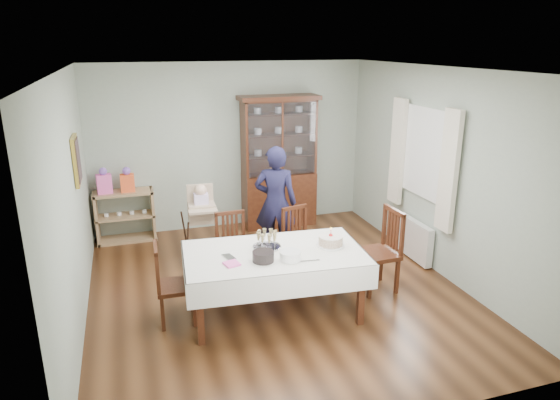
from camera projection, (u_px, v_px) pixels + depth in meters
name	position (u px, v px, depth m)	size (l,w,h in m)	color
floor	(276.00, 289.00, 6.31)	(5.00, 5.00, 0.00)	#593319
room_shell	(263.00, 149.00, 6.27)	(5.00, 5.00, 5.00)	#9EAA99
dining_table	(274.00, 282.00, 5.65)	(2.08, 1.31, 0.76)	#4A2512
china_cabinet	(279.00, 160.00, 8.23)	(1.30, 0.48, 2.18)	#4A2512
sideboard	(125.00, 216.00, 7.76)	(0.90, 0.38, 0.80)	tan
picture_frame	(76.00, 160.00, 5.90)	(0.04, 0.48, 0.58)	gold
window	(426.00, 153.00, 6.74)	(0.04, 1.02, 1.22)	white
curtain_left	(449.00, 172.00, 6.19)	(0.07, 0.30, 1.55)	silver
curtain_right	(398.00, 151.00, 7.32)	(0.07, 0.30, 1.55)	silver
radiator	(414.00, 239.00, 7.11)	(0.10, 0.80, 0.55)	white
chair_far_left	(234.00, 262.00, 6.43)	(0.42, 0.42, 0.91)	#4A2512
chair_far_right	(301.00, 255.00, 6.68)	(0.49, 0.49, 0.90)	#4A2512
chair_end_left	(175.00, 299.00, 5.52)	(0.43, 0.43, 0.92)	#4A2512
chair_end_right	(377.00, 266.00, 6.24)	(0.49, 0.49, 1.04)	#4A2512
woman	(276.00, 203.00, 7.03)	(0.60, 0.39, 1.64)	black
high_chair	(203.00, 231.00, 7.06)	(0.52, 0.52, 1.12)	black
champagne_tray	(267.00, 243.00, 5.64)	(0.32, 0.32, 0.20)	silver
birthday_cake	(331.00, 241.00, 5.69)	(0.32, 0.32, 0.22)	white
plate_stack_dark	(263.00, 256.00, 5.29)	(0.23, 0.23, 0.11)	black
plate_stack_white	(290.00, 256.00, 5.32)	(0.23, 0.23, 0.10)	white
napkin_stack	(232.00, 264.00, 5.22)	(0.15, 0.15, 0.02)	#FF5DB9
cutlery	(225.00, 257.00, 5.39)	(0.12, 0.17, 0.01)	silver
cake_knife	(308.00, 261.00, 5.30)	(0.26, 0.02, 0.01)	silver
gift_bag_pink	(104.00, 182.00, 7.49)	(0.23, 0.16, 0.40)	#FF5DB9
gift_bag_orange	(127.00, 181.00, 7.59)	(0.21, 0.15, 0.38)	#FF5928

